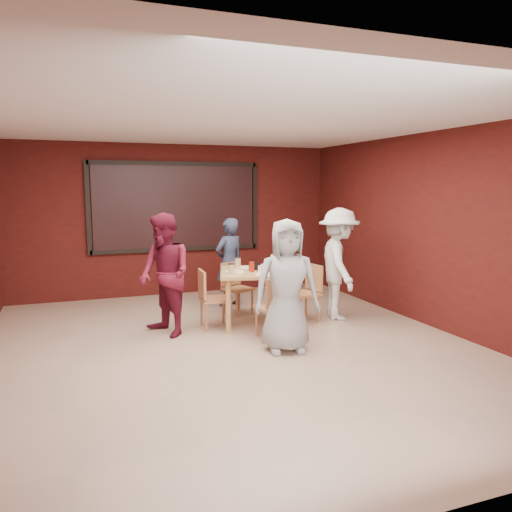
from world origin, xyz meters
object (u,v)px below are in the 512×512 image
object	(u,v)px
dining_table	(256,278)
chair_back	(235,285)
diner_left	(165,275)
diner_back	(229,262)
chair_left	(210,295)
diner_right	(339,264)
chair_front	(276,304)
chair_right	(308,289)
diner_front	(287,286)

from	to	relation	value
dining_table	chair_back	distance (m)	0.83
diner_left	chair_back	bearing A→B (deg)	101.43
chair_back	diner_back	bearing A→B (deg)	82.96
chair_left	diner_left	distance (m)	0.76
diner_left	diner_right	xyz separation A→B (m)	(2.65, -0.05, 0.01)
chair_front	diner_back	distance (m)	2.06
chair_right	diner_back	xyz separation A→B (m)	(-0.82, 1.34, 0.27)
diner_left	diner_front	bearing A→B (deg)	25.41
chair_back	diner_right	bearing A→B (deg)	-32.06
chair_right	dining_table	bearing A→B (deg)	176.83
chair_back	diner_back	size ratio (longest dim) A/B	0.55
chair_front	chair_left	bearing A→B (deg)	129.24
chair_front	chair_left	size ratio (longest dim) A/B	1.00
chair_back	dining_table	bearing A→B (deg)	-85.22
chair_left	chair_right	size ratio (longest dim) A/B	0.99
diner_front	diner_back	distance (m)	2.52
dining_table	chair_right	xyz separation A→B (m)	(0.81, -0.05, -0.22)
chair_left	diner_front	xyz separation A→B (m)	(0.62, -1.31, 0.34)
diner_back	diner_right	size ratio (longest dim) A/B	0.88
chair_right	diner_front	distance (m)	1.51
dining_table	chair_front	bearing A→B (deg)	-90.09
chair_back	diner_left	world-z (taller)	diner_left
diner_front	dining_table	bearing A→B (deg)	98.62
diner_left	chair_right	bearing A→B (deg)	68.23
chair_front	chair_right	size ratio (longest dim) A/B	0.98
diner_back	diner_left	xyz separation A→B (m)	(-1.33, -1.32, 0.09)
dining_table	diner_left	size ratio (longest dim) A/B	0.76
dining_table	chair_left	bearing A→B (deg)	173.23
chair_left	diner_back	xyz separation A→B (m)	(0.67, 1.22, 0.27)
dining_table	diner_back	xyz separation A→B (m)	(-0.00, 1.30, 0.04)
dining_table	chair_front	distance (m)	0.78
dining_table	chair_back	size ratio (longest dim) A/B	1.56
chair_right	diner_front	world-z (taller)	diner_front
diner_front	diner_right	size ratio (longest dim) A/B	0.96
chair_back	diner_front	bearing A→B (deg)	-89.83
diner_front	chair_back	bearing A→B (deg)	101.59
diner_front	diner_back	world-z (taller)	diner_front
chair_left	chair_right	distance (m)	1.49
chair_right	diner_back	size ratio (longest dim) A/B	0.57
dining_table	chair_right	distance (m)	0.84
diner_left	dining_table	bearing A→B (deg)	69.87
dining_table	chair_left	xyz separation A→B (m)	(-0.68, 0.08, -0.23)
chair_back	chair_left	distance (m)	0.93
diner_right	diner_front	bearing A→B (deg)	145.01
chair_back	chair_left	bearing A→B (deg)	-130.82
chair_left	diner_front	distance (m)	1.48
chair_front	chair_back	bearing A→B (deg)	92.42
chair_right	diner_right	size ratio (longest dim) A/B	0.50
chair_left	chair_right	world-z (taller)	chair_right
chair_left	diner_back	distance (m)	1.42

